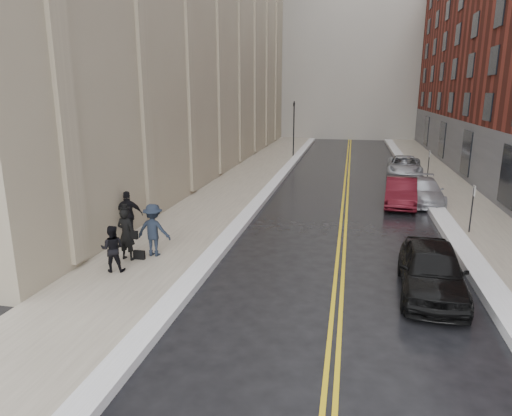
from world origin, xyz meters
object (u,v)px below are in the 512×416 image
at_px(car_silver_near, 424,191).
at_px(pedestrian_b, 154,230).
at_px(car_silver_far, 404,166).
at_px(pedestrian_main, 126,234).
at_px(pedestrian_c, 128,215).
at_px(car_black, 432,270).
at_px(car_maroon, 401,192).
at_px(pedestrian_a, 112,249).

distance_m(car_silver_near, pedestrian_b, 15.89).
bearing_deg(car_silver_far, car_silver_near, -84.39).
bearing_deg(pedestrian_main, pedestrian_c, -55.19).
bearing_deg(car_black, pedestrian_main, -179.29).
height_order(car_silver_far, pedestrian_b, pedestrian_b).
distance_m(car_maroon, pedestrian_a, 16.06).
xyz_separation_m(car_silver_far, pedestrian_a, (-11.65, -21.54, 0.23)).
bearing_deg(pedestrian_a, pedestrian_c, -86.13).
xyz_separation_m(car_black, pedestrian_c, (-11.49, 2.83, 0.35)).
xyz_separation_m(car_silver_far, pedestrian_c, (-12.80, -18.11, 0.42)).
bearing_deg(pedestrian_main, car_maroon, -124.33).
relative_size(car_maroon, pedestrian_c, 2.29).
bearing_deg(pedestrian_a, car_maroon, -145.49).
distance_m(car_black, pedestrian_c, 11.84).
height_order(car_maroon, pedestrian_b, pedestrian_b).
distance_m(car_silver_far, pedestrian_main, 23.54).
bearing_deg(pedestrian_b, car_silver_far, -116.86).
bearing_deg(car_maroon, pedestrian_a, -125.71).
height_order(car_black, car_silver_far, car_black).
xyz_separation_m(car_maroon, car_silver_far, (1.13, 9.41, -0.03)).
height_order(car_black, pedestrian_a, pedestrian_a).
xyz_separation_m(pedestrian_a, pedestrian_b, (0.73, 1.73, 0.18)).
distance_m(pedestrian_main, pedestrian_b, 0.99).
relative_size(car_silver_far, pedestrian_main, 2.72).
relative_size(car_black, pedestrian_c, 2.35).
bearing_deg(pedestrian_c, car_silver_near, -165.48).
bearing_deg(pedestrian_c, car_black, 144.17).
distance_m(pedestrian_main, pedestrian_a, 1.14).
relative_size(car_maroon, pedestrian_a, 2.84).
relative_size(car_silver_near, pedestrian_a, 2.90).
height_order(car_maroon, car_silver_far, car_maroon).
height_order(car_black, pedestrian_b, pedestrian_b).
xyz_separation_m(car_black, car_silver_far, (1.31, 20.94, -0.07)).
bearing_deg(car_silver_near, car_maroon, -144.87).
xyz_separation_m(car_maroon, car_silver_near, (1.33, 0.92, -0.08)).
height_order(car_maroon, pedestrian_a, pedestrian_a).
relative_size(pedestrian_a, pedestrian_b, 0.82).
height_order(car_black, car_silver_near, car_black).
xyz_separation_m(car_maroon, pedestrian_b, (-9.79, -10.40, 0.38)).
bearing_deg(car_black, pedestrian_b, 176.93).
bearing_deg(pedestrian_main, pedestrian_a, 102.46).
bearing_deg(car_silver_near, pedestrian_a, -131.82).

